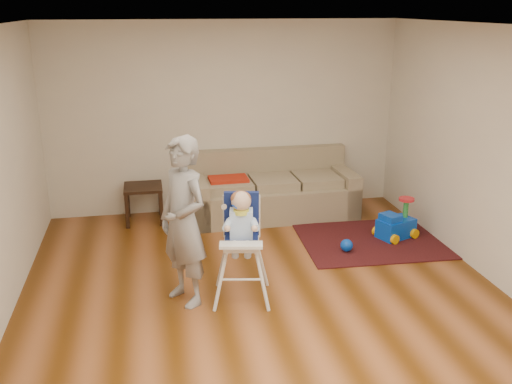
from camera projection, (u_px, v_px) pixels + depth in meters
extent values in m
plane|color=#512A0A|center=(263.00, 294.00, 5.96)|extent=(5.50, 5.50, 0.00)
cube|color=beige|center=(224.00, 118.00, 8.10)|extent=(5.00, 0.04, 2.70)
cube|color=beige|center=(496.00, 158.00, 5.99)|extent=(0.04, 5.50, 2.70)
cube|color=white|center=(265.00, 26.00, 5.11)|extent=(5.00, 5.50, 0.04)
cube|color=#B22411|center=(228.00, 179.00, 7.86)|extent=(0.54, 0.35, 0.04)
cube|color=black|center=(375.00, 241.00, 7.30)|extent=(1.92, 1.47, 0.01)
sphere|color=blue|center=(347.00, 245.00, 6.94)|extent=(0.15, 0.15, 0.15)
cylinder|color=blue|center=(237.00, 207.00, 5.46)|extent=(0.03, 0.12, 0.01)
imported|color=gray|center=(184.00, 222.00, 5.58)|extent=(0.68, 0.75, 1.71)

